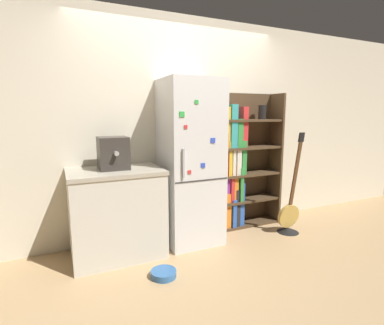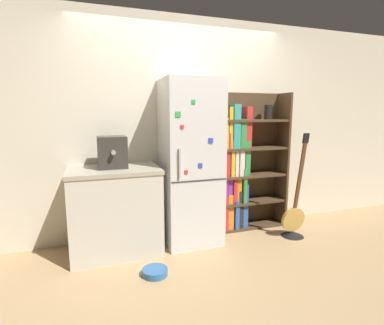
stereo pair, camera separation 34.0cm
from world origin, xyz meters
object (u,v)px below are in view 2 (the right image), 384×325
Objects in this scene: refrigerator at (190,163)px; guitar at (293,222)px; pet_bowl at (155,272)px; bookshelf at (241,167)px; espresso_machine at (112,152)px.

guitar is (1.21, -0.31, -0.74)m from refrigerator.
guitar reaches higher than pet_bowl.
refrigerator reaches higher than guitar.
espresso_machine is (-1.59, -0.17, 0.28)m from bookshelf.
guitar is (2.06, -0.31, -0.90)m from espresso_machine.
refrigerator is at bearing -166.59° from bookshelf.
bookshelf is 0.92m from guitar.
espresso_machine is at bearing 171.37° from guitar.
refrigerator is 1.07× the size of bookshelf.
bookshelf is 1.72m from pet_bowl.
refrigerator is at bearing 48.83° from pet_bowl.
refrigerator is 1.45m from guitar.
guitar is 5.35× the size of pet_bowl.
bookshelf reaches higher than pet_bowl.
espresso_machine is 0.26× the size of guitar.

